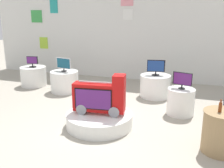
{
  "coord_description": "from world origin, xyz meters",
  "views": [
    {
      "loc": [
        1.91,
        -4.49,
        2.36
      ],
      "look_at": [
        0.1,
        1.1,
        0.71
      ],
      "focal_mm": 40.69,
      "sensor_mm": 36.0,
      "label": 1
    }
  ],
  "objects": [
    {
      "name": "display_pedestal_left_rear",
      "position": [
        -3.14,
        2.56,
        0.32
      ],
      "size": [
        0.84,
        0.84,
        0.64
      ],
      "primitive_type": "cylinder",
      "color": "white",
      "rests_on": "ground"
    },
    {
      "name": "tv_on_left_rear",
      "position": [
        -3.14,
        2.56,
        0.82
      ],
      "size": [
        0.38,
        0.23,
        0.36
      ],
      "color": "black",
      "rests_on": "display_pedestal_left_rear"
    },
    {
      "name": "side_table_round",
      "position": [
        2.48,
        -0.1,
        0.38
      ],
      "size": [
        0.67,
        0.67,
        0.75
      ],
      "color": "#9E7F56",
      "rests_on": "ground"
    },
    {
      "name": "tv_on_far_right",
      "position": [
        1.71,
        1.46,
        0.86
      ],
      "size": [
        0.44,
        0.17,
        0.4
      ],
      "color": "black",
      "rests_on": "display_pedestal_far_right"
    },
    {
      "name": "tv_on_right_rear",
      "position": [
        -1.83,
        2.28,
        0.87
      ],
      "size": [
        0.53,
        0.18,
        0.42
      ],
      "color": "black",
      "rests_on": "display_pedestal_right_rear"
    },
    {
      "name": "display_pedestal_center_rear",
      "position": [
        0.92,
        2.65,
        0.32
      ],
      "size": [
        0.87,
        0.87,
        0.64
      ],
      "primitive_type": "cylinder",
      "color": "white",
      "rests_on": "ground"
    },
    {
      "name": "main_display_pedestal",
      "position": [
        0.09,
        0.24,
        0.15
      ],
      "size": [
        1.43,
        1.43,
        0.29
      ],
      "primitive_type": "cylinder",
      "color": "white",
      "rests_on": "ground"
    },
    {
      "name": "display_pedestal_far_right",
      "position": [
        1.71,
        1.46,
        0.32
      ],
      "size": [
        0.65,
        0.65,
        0.64
      ],
      "primitive_type": "cylinder",
      "color": "white",
      "rests_on": "ground"
    },
    {
      "name": "tv_on_center_rear",
      "position": [
        0.92,
        2.64,
        0.88
      ],
      "size": [
        0.5,
        0.23,
        0.44
      ],
      "color": "black",
      "rests_on": "display_pedestal_center_rear"
    },
    {
      "name": "back_wall_display",
      "position": [
        -0.0,
        4.49,
        1.7
      ],
      "size": [
        11.71,
        0.13,
        3.39
      ],
      "color": "silver",
      "rests_on": "ground"
    },
    {
      "name": "bottle_on_side_table",
      "position": [
        2.41,
        -0.13,
        0.84
      ],
      "size": [
        0.06,
        0.06,
        0.22
      ],
      "color": "brown",
      "rests_on": "side_table_round"
    },
    {
      "name": "display_pedestal_right_rear",
      "position": [
        -1.83,
        2.28,
        0.32
      ],
      "size": [
        0.86,
        0.86,
        0.64
      ],
      "primitive_type": "cylinder",
      "color": "white",
      "rests_on": "ground"
    },
    {
      "name": "ground_plane",
      "position": [
        0.0,
        0.0,
        0.0
      ],
      "size": [
        30.0,
        30.0,
        0.0
      ],
      "primitive_type": "plane",
      "color": "#A8A091"
    },
    {
      "name": "novelty_firetruck_tv",
      "position": [
        0.11,
        0.24,
        0.64
      ],
      "size": [
        1.12,
        0.44,
        0.87
      ],
      "color": "gray",
      "rests_on": "main_display_pedestal"
    }
  ]
}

